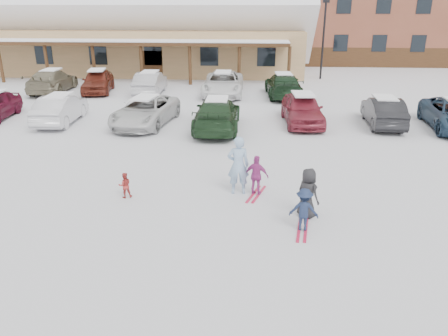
# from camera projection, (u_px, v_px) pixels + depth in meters

# --- Properties ---
(ground) EXTENTS (160.00, 160.00, 0.00)m
(ground) POSITION_uv_depth(u_px,v_px,m) (211.00, 212.00, 12.79)
(ground) COLOR silver
(ground) RESTS_ON ground
(day_lodge) EXTENTS (29.12, 12.50, 10.38)m
(day_lodge) POSITION_uv_depth(u_px,v_px,m) (140.00, 24.00, 38.04)
(day_lodge) COLOR tan
(day_lodge) RESTS_ON ground
(lamp_post) EXTENTS (0.50, 0.25, 5.94)m
(lamp_post) POSITION_uv_depth(u_px,v_px,m) (324.00, 35.00, 33.60)
(lamp_post) COLOR black
(lamp_post) RESTS_ON ground
(conifer_3) EXTENTS (3.96, 3.96, 9.18)m
(conifer_3) POSITION_uv_depth(u_px,v_px,m) (298.00, 8.00, 51.58)
(conifer_3) COLOR black
(conifer_3) RESTS_ON ground
(adult_skier) EXTENTS (0.74, 0.52, 1.90)m
(adult_skier) POSITION_uv_depth(u_px,v_px,m) (238.00, 165.00, 13.71)
(adult_skier) COLOR #8EAED0
(adult_skier) RESTS_ON ground
(toddler_red) EXTENTS (0.49, 0.44, 0.82)m
(toddler_red) POSITION_uv_depth(u_px,v_px,m) (125.00, 185.00, 13.60)
(toddler_red) COLOR #A82F2C
(toddler_red) RESTS_ON ground
(child_navy) EXTENTS (0.84, 0.56, 1.21)m
(child_navy) POSITION_uv_depth(u_px,v_px,m) (304.00, 210.00, 11.56)
(child_navy) COLOR #1A2644
(child_navy) RESTS_ON ground
(skis_child_navy) EXTENTS (0.41, 1.41, 0.03)m
(skis_child_navy) POSITION_uv_depth(u_px,v_px,m) (302.00, 229.00, 11.76)
(skis_child_navy) COLOR #BF1B3D
(skis_child_navy) RESTS_ON ground
(child_magenta) EXTENTS (0.83, 0.53, 1.31)m
(child_magenta) POSITION_uv_depth(u_px,v_px,m) (257.00, 176.00, 13.69)
(child_magenta) COLOR #AB3788
(child_magenta) RESTS_ON ground
(skis_child_magenta) EXTENTS (0.60, 1.40, 0.03)m
(skis_child_magenta) POSITION_uv_depth(u_px,v_px,m) (256.00, 194.00, 13.92)
(skis_child_magenta) COLOR #BF1B3D
(skis_child_magenta) RESTS_ON ground
(bystander_dark) EXTENTS (0.82, 0.84, 1.46)m
(bystander_dark) POSITION_uv_depth(u_px,v_px,m) (308.00, 193.00, 12.27)
(bystander_dark) COLOR black
(bystander_dark) RESTS_ON ground
(parked_car_1) EXTENTS (1.74, 4.38, 1.42)m
(parked_car_1) POSITION_uv_depth(u_px,v_px,m) (60.00, 109.00, 21.96)
(parked_car_1) COLOR silver
(parked_car_1) RESTS_ON ground
(parked_car_2) EXTENTS (2.95, 5.26, 1.39)m
(parked_car_2) POSITION_uv_depth(u_px,v_px,m) (146.00, 111.00, 21.63)
(parked_car_2) COLOR silver
(parked_car_2) RESTS_ON ground
(parked_car_3) EXTENTS (2.13, 5.15, 1.49)m
(parked_car_3) POSITION_uv_depth(u_px,v_px,m) (217.00, 114.00, 20.79)
(parked_car_3) COLOR #1F3B20
(parked_car_3) RESTS_ON ground
(parked_car_4) EXTENTS (2.06, 4.57, 1.52)m
(parked_car_4) POSITION_uv_depth(u_px,v_px,m) (302.00, 109.00, 21.74)
(parked_car_4) COLOR maroon
(parked_car_4) RESTS_ON ground
(parked_car_5) EXTENTS (1.71, 4.33, 1.40)m
(parked_car_5) POSITION_uv_depth(u_px,v_px,m) (383.00, 112.00, 21.49)
(parked_car_5) COLOR black
(parked_car_5) RESTS_ON ground
(parked_car_7) EXTENTS (2.42, 5.31, 1.51)m
(parked_car_7) POSITION_uv_depth(u_px,v_px,m) (52.00, 81.00, 29.51)
(parked_car_7) COLOR #7D755B
(parked_car_7) RESTS_ON ground
(parked_car_8) EXTENTS (2.53, 4.68, 1.51)m
(parked_car_8) POSITION_uv_depth(u_px,v_px,m) (98.00, 81.00, 29.43)
(parked_car_8) COLOR maroon
(parked_car_8) RESTS_ON ground
(parked_car_9) EXTENTS (1.67, 4.49, 1.47)m
(parked_car_9) POSITION_uv_depth(u_px,v_px,m) (150.00, 83.00, 28.93)
(parked_car_9) COLOR #A5A5A9
(parked_car_9) RESTS_ON ground
(parked_car_10) EXTENTS (2.57, 5.49, 1.52)m
(parked_car_10) POSITION_uv_depth(u_px,v_px,m) (223.00, 84.00, 28.52)
(parked_car_10) COLOR white
(parked_car_10) RESTS_ON ground
(parked_car_11) EXTENTS (2.39, 5.23, 1.48)m
(parked_car_11) POSITION_uv_depth(u_px,v_px,m) (283.00, 85.00, 28.07)
(parked_car_11) COLOR #19331D
(parked_car_11) RESTS_ON ground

